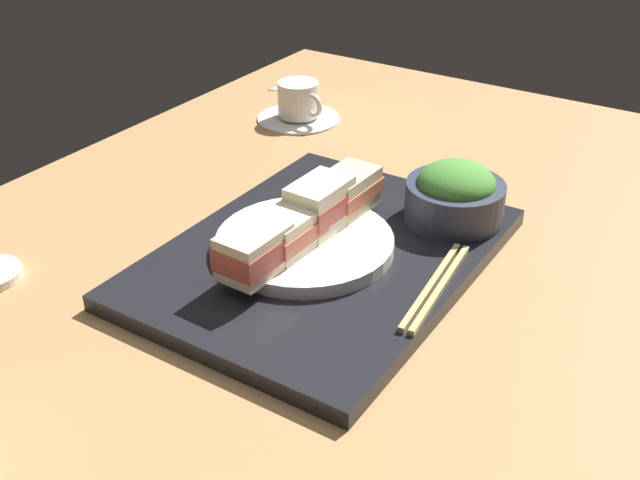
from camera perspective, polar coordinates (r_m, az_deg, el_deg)
ground_plane at (r=93.42cm, az=0.59°, el=-2.29°), size 140.00×100.00×3.00cm
serving_tray at (r=91.23cm, az=0.43°, el=-1.29°), size 44.33×33.40×2.06cm
sandwich_plate at (r=90.40cm, az=-1.15°, el=-0.24°), size 21.06×21.06×1.65cm
sandwich_nearmost at (r=82.76cm, az=-4.92°, el=-0.84°), size 8.24×5.68×5.01cm
sandwich_inner_near at (r=86.82cm, az=-2.36°, el=0.67°), size 8.61×5.83×4.47cm
sandwich_inner_far at (r=90.61cm, az=-0.03°, el=2.60°), size 8.20×5.73×5.93cm
sandwich_farmost at (r=95.20cm, az=2.09°, el=3.69°), size 8.61×5.77×4.89cm
salad_bowl at (r=96.95cm, az=9.99°, el=3.34°), size 12.36×12.36×7.67cm
chopsticks_pair at (r=84.58cm, az=8.61°, el=-3.41°), size 18.32×3.68×0.70cm
coffee_cup at (r=132.00cm, az=-1.59°, el=9.98°), size 14.06×14.06×6.62cm
teaspoon at (r=147.44cm, az=-2.87°, el=11.25°), size 7.51×7.63×0.80cm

